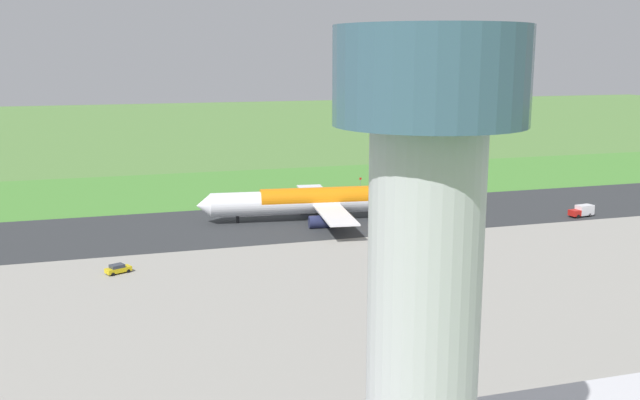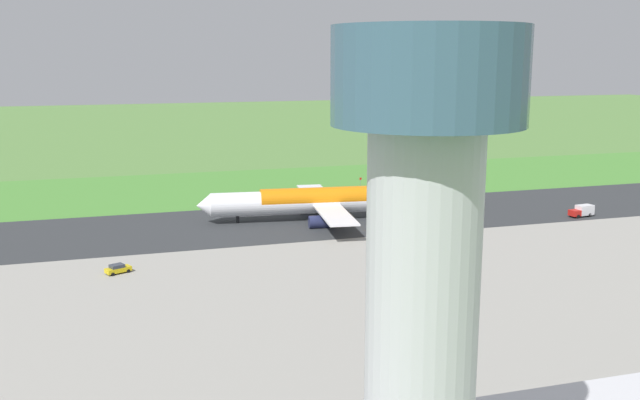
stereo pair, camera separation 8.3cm
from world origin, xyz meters
The scene contains 9 objects.
ground_plane centered at (0.00, 0.00, 0.00)m, with size 800.00×800.00×0.00m, color #547F3D.
runway_asphalt centered at (0.00, 0.00, 0.03)m, with size 600.00×35.28×0.06m, color #2D3033.
apron_concrete centered at (0.00, 52.89, 0.03)m, with size 440.00×110.00×0.05m, color gray.
grass_verge_foreground centered at (0.00, -33.18, 0.02)m, with size 600.00×80.00×0.04m, color #478534.
airliner_main centered at (14.38, 0.04, 4.35)m, with size 54.13×44.40×15.88m.
service_truck_baggage centered at (-42.92, 14.28, 1.40)m, with size 6.06×3.04×2.65m.
service_car_followme centered at (58.80, 28.35, 0.84)m, with size 4.57×3.38×1.62m.
no_stopping_sign centered at (-7.12, -33.86, 1.71)m, with size 0.60×0.10×2.90m.
traffic_cone_orange centered at (-0.89, -29.28, 0.28)m, with size 0.40×0.40×0.55m, color orange.
Camera 1 is at (59.92, 149.10, 36.22)m, focal length 40.39 mm.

